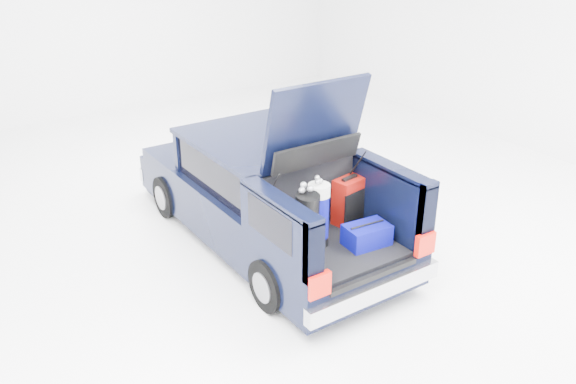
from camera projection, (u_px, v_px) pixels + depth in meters
ground at (268, 240)px, 8.36m from camera, size 14.00×14.00×0.00m
car at (263, 193)px, 8.16m from camera, size 1.87×4.65×2.47m
red_suitcase at (349, 201)px, 7.42m from camera, size 0.41×0.30×0.62m
black_golf_bag at (306, 229)px, 6.49m from camera, size 0.30×0.36×0.95m
blue_golf_bag at (318, 214)px, 6.90m from camera, size 0.32×0.32×0.85m
blue_duffel at (367, 235)px, 7.00m from camera, size 0.54×0.38×0.27m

